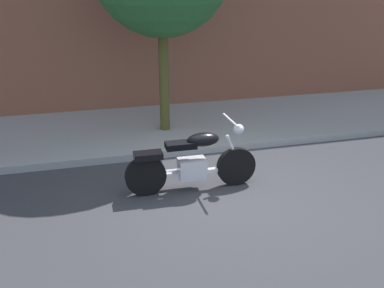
# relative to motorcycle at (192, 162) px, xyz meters

# --- Properties ---
(ground_plane) EXTENTS (60.00, 60.00, 0.00)m
(ground_plane) POSITION_rel_motorcycle_xyz_m (0.54, -0.32, -0.48)
(ground_plane) COLOR #38383D
(sidewalk) EXTENTS (20.83, 3.16, 0.14)m
(sidewalk) POSITION_rel_motorcycle_xyz_m (0.54, 2.97, -0.41)
(sidewalk) COLOR #9E9E9E
(sidewalk) RESTS_ON ground
(motorcycle) EXTENTS (2.15, 0.70, 1.15)m
(motorcycle) POSITION_rel_motorcycle_xyz_m (0.00, 0.00, 0.00)
(motorcycle) COLOR black
(motorcycle) RESTS_ON ground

